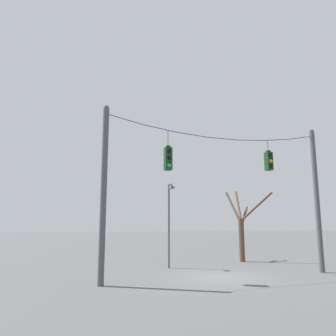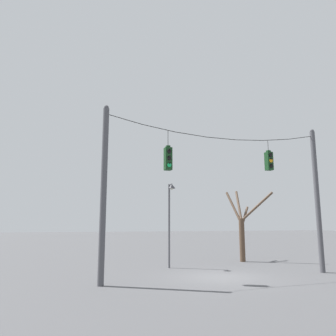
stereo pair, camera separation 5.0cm
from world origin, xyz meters
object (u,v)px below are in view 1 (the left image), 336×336
object	(u,v)px
traffic_light_over_intersection	(269,161)
traffic_light_near_left_pole	(168,158)
utility_pole_left	(104,192)
utility_pole_right	(317,199)
bare_tree	(242,227)
street_lamp	(170,207)

from	to	relation	value
traffic_light_over_intersection	traffic_light_near_left_pole	bearing A→B (deg)	179.99
utility_pole_left	utility_pole_right	world-z (taller)	same
traffic_light_near_left_pole	bare_tree	size ratio (longest dim) A/B	0.39
traffic_light_over_intersection	street_lamp	xyz separation A→B (m)	(-4.15, 4.32, -2.37)
utility_pole_right	bare_tree	bearing A→B (deg)	100.04
traffic_light_over_intersection	utility_pole_left	bearing A→B (deg)	179.94
street_lamp	bare_tree	xyz separation A→B (m)	(6.16, 1.82, -1.18)
street_lamp	bare_tree	world-z (taller)	bare_tree
traffic_light_near_left_pole	street_lamp	size ratio (longest dim) A/B	0.39
utility_pole_right	traffic_light_near_left_pole	size ratio (longest dim) A/B	4.07
utility_pole_right	traffic_light_near_left_pole	distance (m)	9.05
street_lamp	utility_pole_left	bearing A→B (deg)	-137.34
traffic_light_near_left_pole	street_lamp	world-z (taller)	traffic_light_near_left_pole
utility_pole_right	street_lamp	distance (m)	8.44
utility_pole_left	bare_tree	xyz separation A→B (m)	(10.84, 6.13, -1.59)
traffic_light_near_left_pole	street_lamp	xyz separation A→B (m)	(1.65, 4.32, -2.12)
bare_tree	street_lamp	bearing A→B (deg)	-163.57
bare_tree	traffic_light_over_intersection	bearing A→B (deg)	-108.13
street_lamp	traffic_light_over_intersection	bearing A→B (deg)	-46.19
traffic_light_near_left_pole	utility_pole_left	bearing A→B (deg)	179.85
utility_pole_left	traffic_light_near_left_pole	distance (m)	3.48
utility_pole_left	traffic_light_over_intersection	distance (m)	9.04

